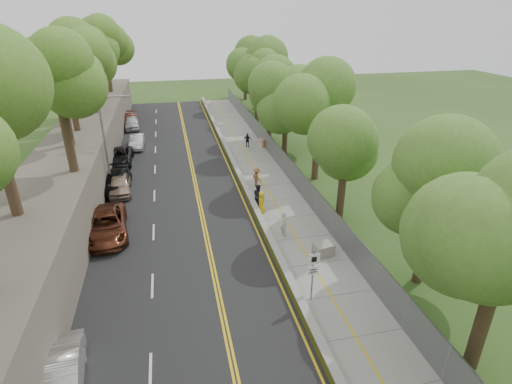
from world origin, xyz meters
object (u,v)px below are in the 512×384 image
(signpost, at_px, (313,269))
(concrete_block, at_px, (323,249))
(person_far, at_px, (248,140))
(streetlight, at_px, (107,137))
(car_1, at_px, (60,379))
(painter_0, at_px, (262,202))
(construction_barrel, at_px, (262,143))
(car_2, at_px, (106,225))

(signpost, relative_size, concrete_block, 2.63)
(signpost, height_order, person_far, signpost)
(streetlight, relative_size, car_1, 1.72)
(concrete_block, distance_m, painter_0, 6.85)
(construction_barrel, distance_m, car_2, 21.64)
(signpost, relative_size, car_1, 0.66)
(streetlight, xyz_separation_m, concrete_block, (13.66, -13.20, -4.20))
(signpost, xyz_separation_m, concrete_block, (2.15, 3.82, -1.52))
(signpost, bearing_deg, painter_0, 91.68)
(concrete_block, distance_m, person_far, 21.87)
(car_1, relative_size, person_far, 2.99)
(streetlight, bearing_deg, construction_barrel, 29.24)
(streetlight, distance_m, concrete_block, 19.45)
(person_far, bearing_deg, construction_barrel, -177.61)
(streetlight, distance_m, car_1, 20.58)
(car_2, relative_size, painter_0, 3.36)
(construction_barrel, bearing_deg, car_2, -132.17)
(painter_0, distance_m, person_far, 15.62)
(car_2, distance_m, painter_0, 11.01)
(signpost, height_order, car_2, signpost)
(car_1, xyz_separation_m, painter_0, (11.35, 13.40, 0.10))
(painter_0, bearing_deg, construction_barrel, 2.47)
(streetlight, distance_m, signpost, 20.72)
(painter_0, bearing_deg, car_2, 110.71)
(car_2, bearing_deg, concrete_block, -27.58)
(concrete_block, xyz_separation_m, car_2, (-13.42, 5.43, 0.40))
(concrete_block, relative_size, painter_0, 0.69)
(painter_0, relative_size, person_far, 1.10)
(streetlight, xyz_separation_m, signpost, (11.51, -17.02, -2.68))
(signpost, xyz_separation_m, painter_0, (-0.30, 10.20, -1.05))
(signpost, xyz_separation_m, car_1, (-11.65, -3.20, -1.15))
(signpost, bearing_deg, car_2, 140.65)
(concrete_block, relative_size, car_2, 0.20)
(concrete_block, xyz_separation_m, person_far, (-0.40, 21.86, 0.39))
(streetlight, height_order, car_1, streetlight)
(streetlight, height_order, painter_0, streetlight)
(car_1, height_order, painter_0, painter_0)
(painter_0, bearing_deg, person_far, 8.18)
(signpost, distance_m, painter_0, 10.26)
(signpost, bearing_deg, car_1, -164.64)
(concrete_block, xyz_separation_m, car_1, (-13.80, -7.02, 0.37))
(concrete_block, xyz_separation_m, painter_0, (-2.45, 6.38, 0.47))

